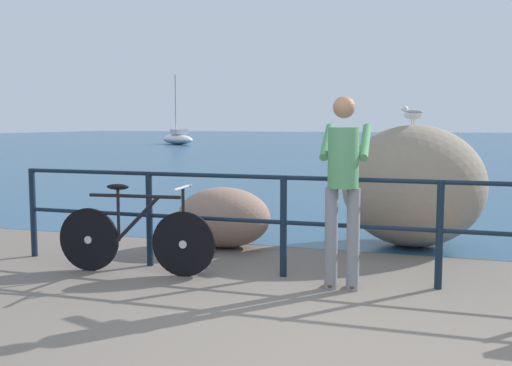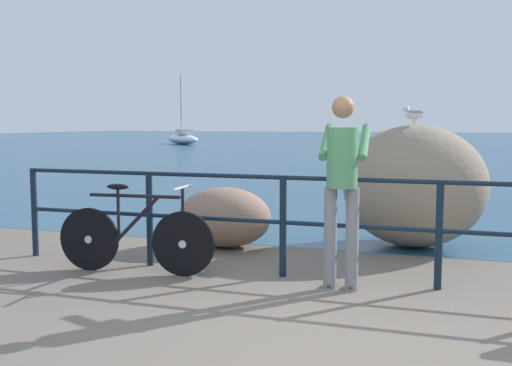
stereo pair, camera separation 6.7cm
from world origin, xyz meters
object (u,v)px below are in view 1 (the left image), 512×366
Objects in this scene: sailboat at (177,138)px; bicycle at (136,236)px; breakwater_boulder_left at (224,217)px; person_at_railing at (343,183)px; seagull at (413,113)px; breakwater_boulder_main at (413,186)px.

bicycle is at bearing 155.99° from sailboat.
breakwater_boulder_left is 0.24× the size of sailboat.
person_at_railing is 5.59× the size of seagull.
breakwater_boulder_main is 0.36× the size of sailboat.
seagull is (2.59, 2.27, 1.27)m from bicycle.
bicycle is at bearing -138.89° from breakwater_boulder_main.
breakwater_boulder_main reaches higher than bicycle.
breakwater_boulder_main is 2.39m from breakwater_boulder_left.
bicycle reaches higher than breakwater_boulder_left.
bicycle is at bearing 75.10° from seagull.
sailboat is at bearing -26.25° from seagull.
breakwater_boulder_left is at bearing 46.52° from person_at_railing.
breakwater_boulder_main is 35.63m from sailboat.
sailboat is (-15.54, 31.67, 0.05)m from breakwater_boulder_left.
sailboat reaches higher than breakwater_boulder_left.
seagull reaches higher than bicycle.
person_at_railing is 2.35m from seagull.
sailboat is at bearing 23.84° from person_at_railing.
breakwater_boulder_main is at bearing 161.35° from sailboat.
breakwater_boulder_left is 2.66m from seagull.
person_at_railing is 2.31m from breakwater_boulder_left.
sailboat reaches higher than bicycle.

